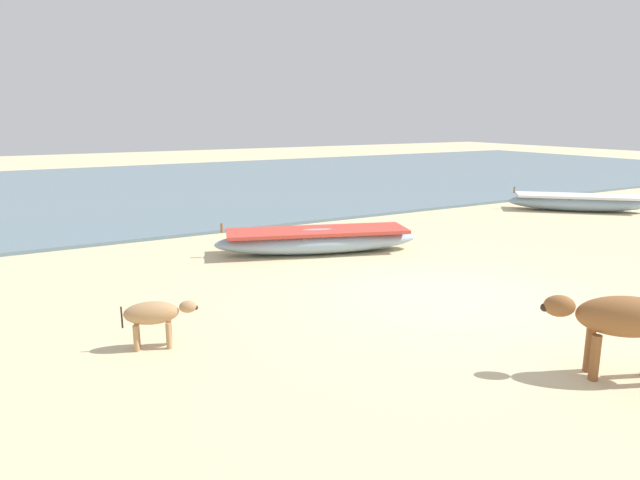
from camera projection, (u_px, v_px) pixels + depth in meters
name	position (u px, v px, depth m)	size (l,w,h in m)	color
ground	(444.00, 296.00, 9.10)	(80.00, 80.00, 0.00)	beige
sea_water	(165.00, 186.00, 23.06)	(60.00, 20.00, 0.08)	slate
fishing_boat_0	(317.00, 240.00, 11.94)	(4.41, 2.40, 0.71)	#8CA5B7
fishing_boat_1	(577.00, 202.00, 17.19)	(3.63, 3.48, 0.70)	#8CA5B7
cow_adult_brown	(621.00, 320.00, 6.14)	(1.25, 1.15, 0.95)	brown
calf_near_tan	(154.00, 315.00, 7.01)	(0.91, 0.46, 0.60)	tan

